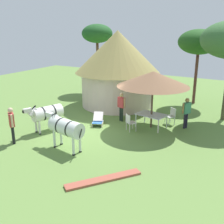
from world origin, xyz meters
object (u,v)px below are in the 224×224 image
zebra_nearest_camera (46,113)px  acacia_tree_left_background (97,34)px  guest_behind_table (121,104)px  zebra_by_umbrella (65,127)px  patio_chair_east_end (171,115)px  shade_umbrella (153,79)px  patio_dining_table (151,116)px  thatched_hut (117,66)px  guest_beside_umbrella (186,110)px  acacia_tree_behind_hut (199,42)px  patio_chair_near_hut (130,121)px  standing_watcher (12,122)px  striped_lounge_chair (98,121)px

zebra_nearest_camera → acacia_tree_left_background: (-2.68, 9.01, 3.61)m
guest_behind_table → zebra_by_umbrella: (-0.34, -4.49, 0.05)m
patio_chair_east_end → zebra_by_umbrella: 6.21m
zebra_by_umbrella → zebra_nearest_camera: bearing=70.9°
shade_umbrella → patio_dining_table: (0.00, 0.00, -1.97)m
thatched_hut → acacia_tree_left_background: (-3.49, 2.98, 1.90)m
shade_umbrella → zebra_nearest_camera: bearing=-144.9°
patio_dining_table → acacia_tree_left_background: bearing=140.6°
shade_umbrella → guest_beside_umbrella: bearing=26.8°
patio_dining_table → zebra_by_umbrella: bearing=-116.7°
patio_chair_east_end → acacia_tree_behind_hut: bearing=-54.2°
thatched_hut → patio_chair_near_hut: size_ratio=6.22×
shade_umbrella → patio_chair_near_hut: (-0.76, -1.04, -2.11)m
standing_watcher → zebra_nearest_camera: 1.99m
acacia_tree_left_background → acacia_tree_behind_hut: (7.94, 0.04, -0.40)m
guest_beside_umbrella → striped_lounge_chair: bearing=142.8°
thatched_hut → zebra_nearest_camera: (-0.80, -6.03, -1.71)m
patio_dining_table → zebra_by_umbrella: (-2.21, -4.39, 0.37)m
acacia_tree_left_background → zebra_nearest_camera: bearing=-73.4°
shade_umbrella → zebra_nearest_camera: shade_umbrella is taller
zebra_nearest_camera → patio_chair_near_hut: bearing=-131.4°
thatched_hut → standing_watcher: (-1.07, -8.00, -1.63)m
striped_lounge_chair → acacia_tree_behind_hut: (3.43, 7.07, 3.91)m
zebra_nearest_camera → acacia_tree_behind_hut: 10.95m
thatched_hut → patio_dining_table: size_ratio=3.38×
thatched_hut → guest_beside_umbrella: bearing=-21.5°
thatched_hut → zebra_by_umbrella: 7.60m
shade_umbrella → zebra_by_umbrella: shade_umbrella is taller
acacia_tree_left_background → standing_watcher: bearing=-77.6°
striped_lounge_chair → acacia_tree_left_background: size_ratio=0.17×
patio_chair_east_end → guest_beside_umbrella: size_ratio=0.55×
shade_umbrella → acacia_tree_behind_hut: size_ratio=0.74×
patio_dining_table → striped_lounge_chair: patio_dining_table is taller
acacia_tree_behind_hut → guest_beside_umbrella: bearing=-80.8°
acacia_tree_left_background → thatched_hut: bearing=-40.5°
zebra_nearest_camera → acacia_tree_left_background: size_ratio=0.40×
patio_dining_table → standing_watcher: size_ratio=0.96×
patio_dining_table → guest_beside_umbrella: guest_beside_umbrella is taller
thatched_hut → guest_beside_umbrella: thatched_hut is taller
zebra_nearest_camera → acacia_tree_behind_hut: size_ratio=0.42×
acacia_tree_left_background → striped_lounge_chair: bearing=-57.3°
zebra_by_umbrella → standing_watcher: bearing=115.7°
patio_chair_near_hut → thatched_hut: bearing=162.7°
shade_umbrella → patio_dining_table: shade_umbrella is taller
shade_umbrella → acacia_tree_behind_hut: bearing=82.4°
standing_watcher → zebra_nearest_camera: (0.26, 1.97, -0.08)m
guest_behind_table → zebra_nearest_camera: guest_behind_table is taller
striped_lounge_chair → zebra_nearest_camera: (-1.82, -1.99, 0.70)m
zebra_by_umbrella → striped_lounge_chair: bearing=17.5°
patio_dining_table → striped_lounge_chair: (-2.64, -1.16, -0.41)m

